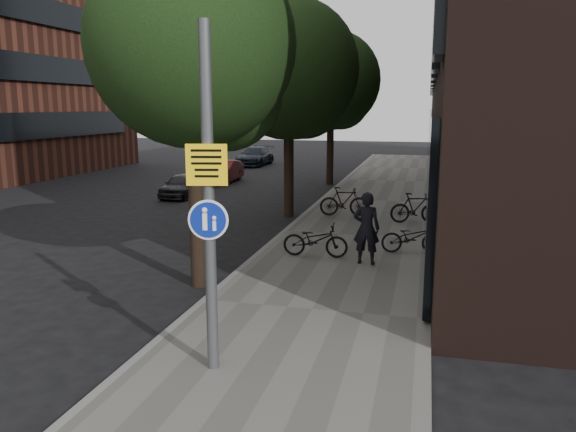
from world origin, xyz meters
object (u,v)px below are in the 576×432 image
(signpost, at_px, (209,202))
(parked_bike_facade_near, at_px, (412,237))
(parked_car_near, at_px, (182,185))
(pedestrian, at_px, (366,228))

(signpost, bearing_deg, parked_bike_facade_near, 58.67)
(parked_bike_facade_near, relative_size, parked_car_near, 0.52)
(signpost, xyz_separation_m, pedestrian, (1.62, 6.29, -1.63))
(signpost, bearing_deg, pedestrian, 63.72)
(parked_bike_facade_near, bearing_deg, parked_car_near, 41.39)
(pedestrian, relative_size, parked_bike_facade_near, 1.11)
(signpost, distance_m, pedestrian, 6.70)
(pedestrian, xyz_separation_m, parked_car_near, (-9.24, 9.39, -0.50))
(signpost, height_order, parked_bike_facade_near, signpost)
(signpost, relative_size, pedestrian, 2.77)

